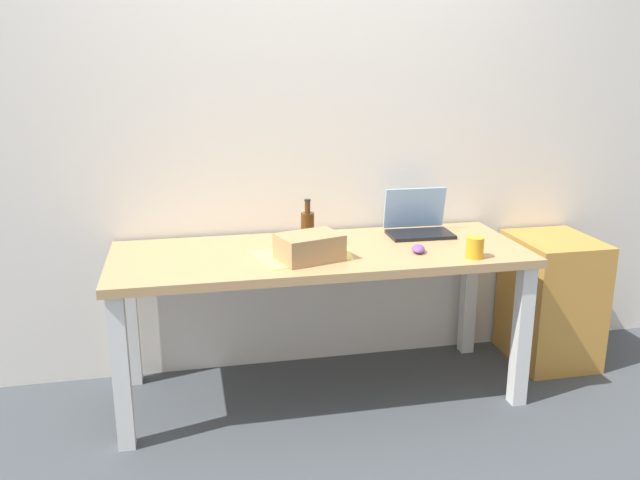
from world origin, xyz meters
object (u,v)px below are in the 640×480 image
at_px(computer_mouse, 418,249).
at_px(coffee_mug, 475,248).
at_px(cardboard_box, 309,247).
at_px(beer_bottle, 308,227).
at_px(laptop_right, 418,224).
at_px(desk, 320,269).
at_px(filing_cabinet, 551,300).

bearing_deg(computer_mouse, coffee_mug, -13.66).
relative_size(cardboard_box, coffee_mug, 2.86).
xyz_separation_m(beer_bottle, cardboard_box, (-0.04, -0.26, -0.03)).
xyz_separation_m(beer_bottle, coffee_mug, (0.69, -0.38, -0.04)).
distance_m(laptop_right, beer_bottle, 0.58).
height_order(laptop_right, computer_mouse, laptop_right).
distance_m(desk, filing_cabinet, 1.34).
relative_size(computer_mouse, coffee_mug, 1.05).
xyz_separation_m(desk, laptop_right, (0.55, 0.18, 0.15)).
distance_m(coffee_mug, filing_cabinet, 0.86).
bearing_deg(laptop_right, desk, -161.74).
relative_size(desk, computer_mouse, 19.26).
height_order(desk, laptop_right, laptop_right).
xyz_separation_m(computer_mouse, filing_cabinet, (0.86, 0.24, -0.41)).
relative_size(laptop_right, computer_mouse, 3.23).
bearing_deg(desk, computer_mouse, -16.16).
xyz_separation_m(computer_mouse, coffee_mug, (0.22, -0.13, 0.03)).
distance_m(desk, laptop_right, 0.59).
distance_m(beer_bottle, cardboard_box, 0.27).
distance_m(desk, coffee_mug, 0.72).
height_order(computer_mouse, cardboard_box, cardboard_box).
height_order(cardboard_box, filing_cabinet, cardboard_box).
bearing_deg(laptop_right, filing_cabinet, -4.75).
relative_size(laptop_right, filing_cabinet, 0.47).
distance_m(cardboard_box, filing_cabinet, 1.47).
bearing_deg(coffee_mug, computer_mouse, 149.03).
distance_m(beer_bottle, coffee_mug, 0.79).
distance_m(beer_bottle, filing_cabinet, 1.41).
distance_m(laptop_right, computer_mouse, 0.33).
xyz_separation_m(desk, cardboard_box, (-0.08, -0.14, 0.15)).
relative_size(computer_mouse, filing_cabinet, 0.15).
bearing_deg(desk, cardboard_box, -119.24).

